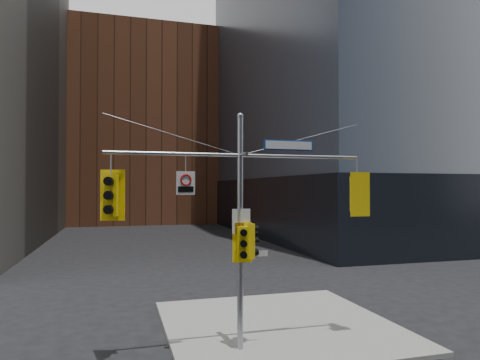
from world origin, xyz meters
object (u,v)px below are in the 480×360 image
street_sign_blade (289,145)px  traffic_light_east_arm (357,194)px  traffic_light_west_arm (111,195)px  signal_assembly (240,207)px  traffic_light_pole_side (250,241)px  regulatory_sign_arm (186,182)px  traffic_light_pole_front (243,243)px

street_sign_blade → traffic_light_east_arm: bearing=-0.5°
traffic_light_west_arm → traffic_light_east_arm: (7.77, -0.01, -0.00)m
signal_assembly → traffic_light_pole_side: 1.08m
traffic_light_pole_side → street_sign_blade: size_ratio=0.64×
traffic_light_east_arm → regulatory_sign_arm: traffic_light_east_arm is taller
traffic_light_pole_front → regulatory_sign_arm: regulatory_sign_arm is taller
traffic_light_west_arm → street_sign_blade: size_ratio=0.87×
traffic_light_west_arm → traffic_light_pole_front: 4.04m
traffic_light_pole_side → traffic_light_pole_front: size_ratio=0.88×
traffic_light_east_arm → traffic_light_pole_front: traffic_light_east_arm is taller
signal_assembly → traffic_light_pole_front: bearing=-89.8°
traffic_light_east_arm → street_sign_blade: (-2.42, 0.00, 1.55)m
traffic_light_east_arm → traffic_light_pole_side: traffic_light_east_arm is taller
traffic_light_pole_side → regulatory_sign_arm: (-1.99, -0.03, 1.79)m
traffic_light_west_arm → traffic_light_east_arm: 7.77m
traffic_light_pole_side → regulatory_sign_arm: bearing=83.6°
traffic_light_pole_front → street_sign_blade: street_sign_blade is taller
regulatory_sign_arm → traffic_light_pole_side: bearing=-2.2°
signal_assembly → traffic_light_east_arm: bearing=0.0°
signal_assembly → traffic_light_east_arm: (4.00, 0.00, 0.38)m
signal_assembly → traffic_light_east_arm: 4.02m
signal_assembly → traffic_light_pole_side: signal_assembly is taller
traffic_light_pole_front → regulatory_sign_arm: bearing=-179.6°
street_sign_blade → signal_assembly: bearing=179.7°
street_sign_blade → traffic_light_pole_front: bearing=-170.8°
signal_assembly → regulatory_sign_arm: bearing=-179.3°
traffic_light_west_arm → traffic_light_east_arm: traffic_light_west_arm is taller
traffic_light_pole_side → regulatory_sign_arm: regulatory_sign_arm is taller
traffic_light_pole_side → street_sign_blade: (1.26, -0.01, 2.96)m
signal_assembly → street_sign_blade: 2.50m
signal_assembly → traffic_light_east_arm: signal_assembly is taller
regulatory_sign_arm → traffic_light_east_arm: bearing=-2.9°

